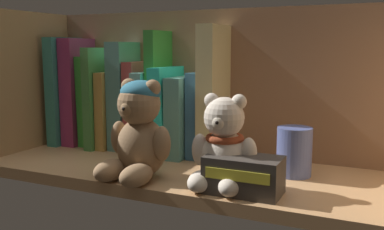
{
  "coord_description": "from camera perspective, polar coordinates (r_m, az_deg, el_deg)",
  "views": [
    {
      "loc": [
        31.55,
        -65.53,
        22.54
      ],
      "look_at": [
        1.32,
        0.0,
        11.45
      ],
      "focal_mm": 40.45,
      "sensor_mm": 36.0,
      "label": 1
    }
  ],
  "objects": [
    {
      "name": "pillar_candle",
      "position": [
        0.72,
        13.32,
        -4.71
      ],
      "size": [
        5.66,
        5.66,
        7.98
      ],
      "primitive_type": "cylinder",
      "color": "#4C5B99",
      "rests_on": "shelf_board"
    },
    {
      "name": "shelf_back_panel",
      "position": [
        0.85,
        2.94,
        3.64
      ],
      "size": [
        73.34,
        1.2,
        29.99
      ],
      "primitive_type": "cube",
      "color": "brown",
      "rests_on": "ground"
    },
    {
      "name": "book_7",
      "position": [
        0.88,
        -5.44,
        0.51
      ],
      "size": [
        2.47,
        11.79,
        15.97
      ],
      "primitive_type": "cube",
      "color": "#69A29B",
      "rests_on": "shelf_board"
    },
    {
      "name": "book_9",
      "position": [
        0.86,
        -2.51,
        0.67
      ],
      "size": [
        3.31,
        14.67,
        17.17
      ],
      "primitive_type": "cube",
      "rotation": [
        0.0,
        -0.04,
        0.0
      ],
      "color": "#22BBA9",
      "rests_on": "shelf_board"
    },
    {
      "name": "book_8",
      "position": [
        0.86,
        -4.05,
        3.03
      ],
      "size": [
        2.1,
        9.92,
        23.97
      ],
      "primitive_type": "cube",
      "color": "#2D7A2B",
      "rests_on": "shelf_board"
    },
    {
      "name": "small_product_box",
      "position": [
        0.63,
        6.82,
        -7.83
      ],
      "size": [
        10.83,
        6.2,
        5.41
      ],
      "color": "#38332D",
      "rests_on": "shelf_board"
    },
    {
      "name": "book_5",
      "position": [
        0.91,
        -8.58,
        2.56
      ],
      "size": [
        3.42,
        10.18,
        21.86
      ],
      "primitive_type": "cube",
      "color": "slate",
      "rests_on": "shelf_board"
    },
    {
      "name": "book_11",
      "position": [
        0.83,
        1.32,
        0.11
      ],
      "size": [
        2.6,
        9.91,
        16.16
      ],
      "primitive_type": "cube",
      "color": "teal",
      "rests_on": "shelf_board"
    },
    {
      "name": "book_2",
      "position": [
        0.96,
        -12.56,
        1.87
      ],
      "size": [
        3.57,
        9.18,
        18.98
      ],
      "primitive_type": "cube",
      "rotation": [
        0.0,
        -0.01,
        0.0
      ],
      "color": "green",
      "rests_on": "shelf_board"
    },
    {
      "name": "book_12",
      "position": [
        0.81,
        3.35,
        2.98
      ],
      "size": [
        3.21,
        13.01,
        24.81
      ],
      "primitive_type": "cube",
      "color": "#C8BD81",
      "rests_on": "shelf_board"
    },
    {
      "name": "shelf_board",
      "position": [
        0.76,
        -0.91,
        -7.76
      ],
      "size": [
        70.94,
        25.33,
        2.0
      ],
      "primitive_type": "cube",
      "color": "tan",
      "rests_on": "ground"
    },
    {
      "name": "book_0",
      "position": [
        0.99,
        -15.64,
        3.17
      ],
      "size": [
        2.53,
        13.8,
        22.89
      ],
      "primitive_type": "cube",
      "color": "teal",
      "rests_on": "shelf_board"
    },
    {
      "name": "teddy_bear_smaller",
      "position": [
        0.64,
        4.13,
        -4.33
      ],
      "size": [
        10.21,
        10.36,
        14.01
      ],
      "color": "beige",
      "rests_on": "shelf_board"
    },
    {
      "name": "book_10",
      "position": [
        0.84,
        -0.61,
        -0.06
      ],
      "size": [
        3.2,
        14.0,
        15.28
      ],
      "primitive_type": "cube",
      "color": "#57968F",
      "rests_on": "shelf_board"
    },
    {
      "name": "book_3",
      "position": [
        0.94,
        -11.21,
        2.35
      ],
      "size": [
        1.99,
        13.94,
        20.77
      ],
      "primitive_type": "cube",
      "rotation": [
        0.0,
        -0.0,
        0.0
      ],
      "color": "#438541",
      "rests_on": "shelf_board"
    },
    {
      "name": "teddy_bear_larger",
      "position": [
        0.69,
        -7.08,
        -2.19
      ],
      "size": [
        11.72,
        12.1,
        15.85
      ],
      "color": "#93704C",
      "rests_on": "shelf_board"
    },
    {
      "name": "book_4",
      "position": [
        0.93,
        -10.06,
        0.77
      ],
      "size": [
        2.23,
        11.94,
        15.81
      ],
      "primitive_type": "cube",
      "rotation": [
        0.0,
        0.01,
        0.0
      ],
      "color": "#BD8C42",
      "rests_on": "shelf_board"
    },
    {
      "name": "book_6",
      "position": [
        0.89,
        -6.9,
        1.23
      ],
      "size": [
        2.34,
        9.6,
        17.95
      ],
      "primitive_type": "cube",
      "color": "#BC4646",
      "rests_on": "shelf_board"
    },
    {
      "name": "book_1",
      "position": [
        0.97,
        -14.23,
        3.05
      ],
      "size": [
        3.3,
        11.26,
        22.68
      ],
      "primitive_type": "cube",
      "color": "#9B3063",
      "rests_on": "shelf_board"
    },
    {
      "name": "shelf_side_panel_left",
      "position": [
        0.95,
        -21.19,
        3.57
      ],
      "size": [
        1.6,
        27.73,
        29.99
      ],
      "primitive_type": "cube",
      "color": "tan",
      "rests_on": "ground"
    }
  ]
}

